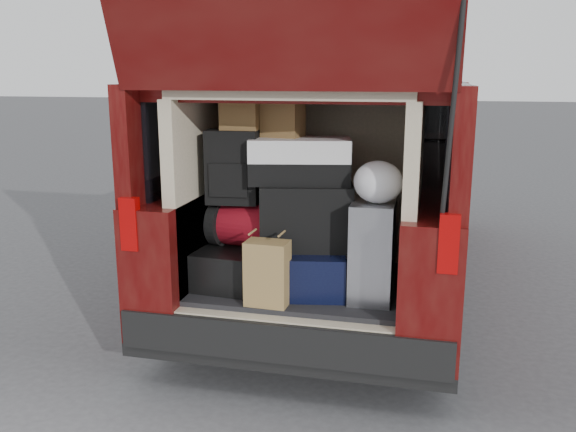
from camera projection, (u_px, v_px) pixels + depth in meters
name	position (u px, v px, depth m)	size (l,w,h in m)	color
ground	(293.00, 380.00, 3.74)	(80.00, 80.00, 0.00)	#3A3A3D
minivan	(341.00, 183.00, 5.29)	(1.90, 5.35, 2.77)	black
load_floor	(303.00, 321.00, 3.94)	(1.24, 1.05, 0.55)	black
black_hardshell	(240.00, 264.00, 3.83)	(0.43, 0.59, 0.24)	black
navy_hardshell	(305.00, 267.00, 3.73)	(0.48, 0.59, 0.26)	black
silver_roller	(372.00, 250.00, 3.53)	(0.24, 0.39, 0.58)	white
kraft_bag	(267.00, 273.00, 3.44)	(0.24, 0.15, 0.37)	olive
red_duffel	(248.00, 224.00, 3.77)	(0.43, 0.28, 0.28)	maroon
black_soft_case	(307.00, 216.00, 3.65)	(0.54, 0.33, 0.39)	black
backpack	(233.00, 167.00, 3.66)	(0.31, 0.19, 0.44)	black
twotone_duffel	(300.00, 161.00, 3.61)	(0.59, 0.31, 0.27)	white
grocery_sack_lower	(241.00, 112.00, 3.62)	(0.22, 0.18, 0.20)	brown
grocery_sack_upper	(283.00, 118.00, 3.64)	(0.22, 0.18, 0.22)	brown
plastic_bag_right	(378.00, 182.00, 3.39)	(0.27, 0.26, 0.24)	white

